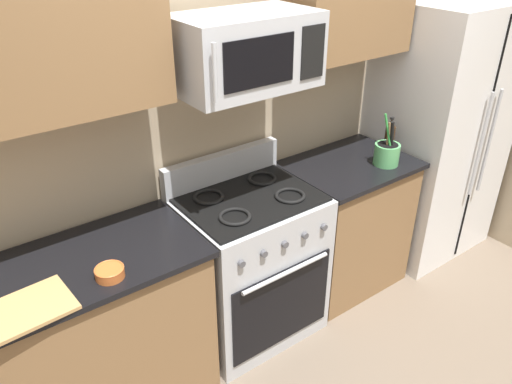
{
  "coord_description": "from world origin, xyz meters",
  "views": [
    {
      "loc": [
        -1.39,
        -1.27,
        2.3
      ],
      "look_at": [
        -0.04,
        0.55,
        1.03
      ],
      "focal_mm": 35.36,
      "sensor_mm": 36.0,
      "label": 1
    }
  ],
  "objects_px": {
    "microwave": "(245,51)",
    "bottle_soy": "(390,137)",
    "utensil_crock": "(387,153)",
    "prep_bowl": "(110,272)",
    "refrigerator": "(437,133)",
    "range_oven": "(250,264)",
    "cutting_board": "(27,309)"
  },
  "relations": [
    {
      "from": "range_oven",
      "to": "bottle_soy",
      "type": "bearing_deg",
      "value": -1.74
    },
    {
      "from": "prep_bowl",
      "to": "refrigerator",
      "type": "bearing_deg",
      "value": 3.8
    },
    {
      "from": "microwave",
      "to": "bottle_soy",
      "type": "bearing_deg",
      "value": -3.11
    },
    {
      "from": "range_oven",
      "to": "utensil_crock",
      "type": "distance_m",
      "value": 1.09
    },
    {
      "from": "range_oven",
      "to": "bottle_soy",
      "type": "height_order",
      "value": "bottle_soy"
    },
    {
      "from": "range_oven",
      "to": "cutting_board",
      "type": "xyz_separation_m",
      "value": [
        -1.22,
        -0.19,
        0.44
      ]
    },
    {
      "from": "utensil_crock",
      "to": "prep_bowl",
      "type": "height_order",
      "value": "utensil_crock"
    },
    {
      "from": "utensil_crock",
      "to": "cutting_board",
      "type": "height_order",
      "value": "utensil_crock"
    },
    {
      "from": "prep_bowl",
      "to": "microwave",
      "type": "bearing_deg",
      "value": 13.54
    },
    {
      "from": "prep_bowl",
      "to": "bottle_soy",
      "type": "bearing_deg",
      "value": 4.38
    },
    {
      "from": "refrigerator",
      "to": "prep_bowl",
      "type": "xyz_separation_m",
      "value": [
        -2.51,
        -0.17,
        0.03
      ]
    },
    {
      "from": "bottle_soy",
      "to": "cutting_board",
      "type": "bearing_deg",
      "value": -176.14
    },
    {
      "from": "utensil_crock",
      "to": "prep_bowl",
      "type": "xyz_separation_m",
      "value": [
        -1.82,
        -0.04,
        -0.05
      ]
    },
    {
      "from": "refrigerator",
      "to": "cutting_board",
      "type": "height_order",
      "value": "refrigerator"
    },
    {
      "from": "microwave",
      "to": "bottle_soy",
      "type": "distance_m",
      "value": 1.29
    },
    {
      "from": "range_oven",
      "to": "prep_bowl",
      "type": "distance_m",
      "value": 1.0
    },
    {
      "from": "refrigerator",
      "to": "bottle_soy",
      "type": "height_order",
      "value": "refrigerator"
    },
    {
      "from": "refrigerator",
      "to": "microwave",
      "type": "relative_size",
      "value": 2.62
    },
    {
      "from": "bottle_soy",
      "to": "prep_bowl",
      "type": "xyz_separation_m",
      "value": [
        -1.97,
        -0.15,
        -0.09
      ]
    },
    {
      "from": "utensil_crock",
      "to": "cutting_board",
      "type": "xyz_separation_m",
      "value": [
        -2.17,
        -0.05,
        -0.07
      ]
    },
    {
      "from": "utensil_crock",
      "to": "range_oven",
      "type": "bearing_deg",
      "value": 171.51
    },
    {
      "from": "microwave",
      "to": "prep_bowl",
      "type": "xyz_separation_m",
      "value": [
        -0.87,
        -0.21,
        -0.78
      ]
    },
    {
      "from": "range_oven",
      "to": "bottle_soy",
      "type": "xyz_separation_m",
      "value": [
        1.09,
        -0.03,
        0.55
      ]
    },
    {
      "from": "refrigerator",
      "to": "utensil_crock",
      "type": "relative_size",
      "value": 5.42
    },
    {
      "from": "microwave",
      "to": "cutting_board",
      "type": "relative_size",
      "value": 2.03
    },
    {
      "from": "cutting_board",
      "to": "utensil_crock",
      "type": "bearing_deg",
      "value": 1.27
    },
    {
      "from": "utensil_crock",
      "to": "bottle_soy",
      "type": "distance_m",
      "value": 0.19
    },
    {
      "from": "refrigerator",
      "to": "utensil_crock",
      "type": "bearing_deg",
      "value": -169.8
    },
    {
      "from": "range_oven",
      "to": "cutting_board",
      "type": "relative_size",
      "value": 3.19
    },
    {
      "from": "utensil_crock",
      "to": "prep_bowl",
      "type": "relative_size",
      "value": 2.61
    },
    {
      "from": "utensil_crock",
      "to": "microwave",
      "type": "bearing_deg",
      "value": 169.97
    },
    {
      "from": "microwave",
      "to": "bottle_soy",
      "type": "height_order",
      "value": "microwave"
    }
  ]
}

